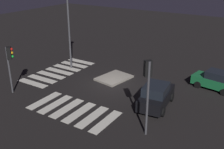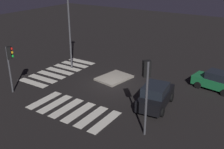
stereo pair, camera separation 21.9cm
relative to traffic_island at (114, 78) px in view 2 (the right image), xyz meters
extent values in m
plane|color=black|center=(1.29, 0.60, -0.09)|extent=(80.00, 80.00, 0.00)
cube|color=gray|center=(0.00, 0.00, 0.00)|extent=(3.41, 2.79, 0.18)
cube|color=#196B38|center=(-2.72, 8.34, 0.54)|extent=(2.13, 3.84, 0.74)
cube|color=black|center=(-2.68, 8.56, 1.21)|extent=(1.70, 2.07, 0.60)
cylinder|color=black|center=(-2.15, 7.10, 0.20)|extent=(0.30, 0.61, 0.59)
cylinder|color=black|center=(-3.66, 7.35, 0.20)|extent=(0.30, 0.61, 0.59)
cylinder|color=black|center=(-1.78, 9.33, 0.20)|extent=(0.30, 0.61, 0.59)
sphere|color=#F2EABF|center=(-2.58, 6.51, 0.54)|extent=(0.20, 0.20, 0.20)
sphere|color=#F2EABF|center=(-3.43, 6.65, 0.54)|extent=(0.20, 0.20, 0.20)
cube|color=black|center=(2.71, 5.38, 0.61)|extent=(4.25, 2.22, 0.83)
cube|color=black|center=(2.96, 5.41, 1.37)|extent=(2.26, 1.83, 0.68)
cylinder|color=black|center=(1.56, 4.38, 0.24)|extent=(0.68, 0.31, 0.66)
cylinder|color=black|center=(1.35, 6.08, 0.24)|extent=(0.68, 0.31, 0.66)
cylinder|color=black|center=(4.06, 4.68, 0.24)|extent=(0.68, 0.31, 0.66)
cylinder|color=black|center=(3.86, 6.38, 0.24)|extent=(0.68, 0.31, 0.66)
sphere|color=#F2EABF|center=(0.79, 4.67, 0.61)|extent=(0.22, 0.22, 0.22)
sphere|color=#F2EABF|center=(0.67, 5.62, 0.61)|extent=(0.22, 0.22, 0.22)
cylinder|color=#47474C|center=(6.95, -5.53, 1.85)|extent=(0.14, 0.14, 3.89)
cube|color=black|center=(6.82, -5.40, 3.32)|extent=(0.54, 0.53, 0.96)
sphere|color=red|center=(6.69, -5.25, 3.62)|extent=(0.22, 0.22, 0.22)
sphere|color=orange|center=(6.69, -5.25, 3.32)|extent=(0.22, 0.22, 0.22)
sphere|color=green|center=(6.69, -5.25, 3.02)|extent=(0.22, 0.22, 0.22)
cylinder|color=#47474C|center=(6.44, 6.34, 2.31)|extent=(0.14, 0.14, 4.79)
cube|color=black|center=(6.32, 6.21, 4.22)|extent=(0.54, 0.53, 0.96)
sphere|color=red|center=(6.18, 6.06, 4.52)|extent=(0.22, 0.22, 0.22)
sphere|color=orange|center=(6.18, 6.06, 4.22)|extent=(0.22, 0.22, 0.22)
sphere|color=green|center=(6.18, 6.06, 3.92)|extent=(0.22, 0.22, 0.22)
cylinder|color=#47474C|center=(-0.04, -5.17, 3.54)|extent=(0.18, 0.18, 7.27)
cube|color=silver|center=(-2.16, -5.60, -0.08)|extent=(0.70, 3.20, 0.02)
cube|color=silver|center=(-1.01, -5.60, -0.08)|extent=(0.70, 3.20, 0.02)
cube|color=silver|center=(0.14, -5.60, -0.08)|extent=(0.70, 3.20, 0.02)
cube|color=silver|center=(1.29, -5.60, -0.08)|extent=(0.70, 3.20, 0.02)
cube|color=silver|center=(2.44, -5.60, -0.08)|extent=(0.70, 3.20, 0.02)
cube|color=silver|center=(3.59, -5.60, -0.08)|extent=(0.70, 3.20, 0.02)
cube|color=silver|center=(4.74, -5.60, -0.08)|extent=(0.70, 3.20, 0.02)
cube|color=silver|center=(6.57, -2.27, -0.08)|extent=(3.20, 0.70, 0.02)
cube|color=silver|center=(6.57, -1.12, -0.08)|extent=(3.20, 0.70, 0.02)
cube|color=silver|center=(6.57, 0.03, -0.08)|extent=(3.20, 0.70, 0.02)
cube|color=silver|center=(6.57, 1.18, -0.08)|extent=(3.20, 0.70, 0.02)
cube|color=silver|center=(6.57, 2.33, -0.08)|extent=(3.20, 0.70, 0.02)
cube|color=silver|center=(6.57, 3.48, -0.08)|extent=(3.20, 0.70, 0.02)
camera|label=1|loc=(19.55, 12.15, 9.67)|focal=43.30mm
camera|label=2|loc=(19.43, 12.34, 9.67)|focal=43.30mm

